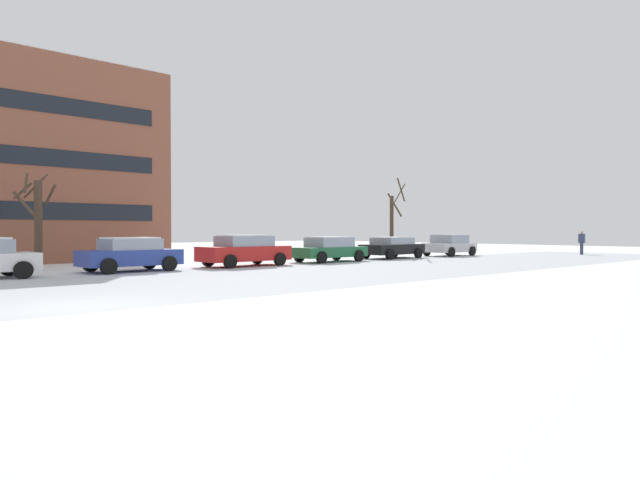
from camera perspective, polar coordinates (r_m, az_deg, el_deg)
ground_plane at (r=13.36m, az=-24.67°, el=-6.50°), size 120.00×120.00×0.00m
road_surface at (r=17.16m, az=-28.44°, el=-4.88°), size 80.00×9.90×0.00m
parked_car_blue at (r=24.22m, az=-19.24°, el=-1.40°), size 4.09×2.19×1.44m
parked_car_red at (r=26.61m, az=-7.91°, el=-1.07°), size 4.57×2.21×1.52m
parked_car_green at (r=30.01m, az=1.00°, el=-0.94°), size 4.52×2.14×1.40m
parked_car_black at (r=34.19m, az=7.57°, el=-0.74°), size 4.41×2.27×1.34m
parked_car_silver at (r=38.34m, az=13.42°, el=-0.50°), size 4.08×2.29×1.48m
pedestrian_crossing at (r=43.34m, az=25.71°, el=-0.07°), size 0.47×0.44×1.71m
tree_far_left at (r=26.49m, az=-27.50°, el=1.85°), size 1.61×1.89×4.26m
tree_far_mid at (r=37.05m, az=7.62°, el=1.95°), size 1.63×1.38×5.20m
building_far_left at (r=36.79m, az=-27.56°, el=6.79°), size 11.94×10.88×11.03m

